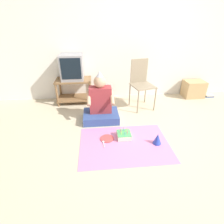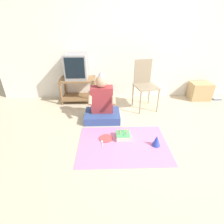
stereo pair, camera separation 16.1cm
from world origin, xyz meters
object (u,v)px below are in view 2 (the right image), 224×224
at_px(tv, 76,67).
at_px(paper_plate, 106,138).
at_px(book_pile, 216,98).
at_px(party_hat_blue, 156,141).
at_px(folding_chair, 144,81).
at_px(birthday_cake, 123,136).
at_px(person_seated, 102,105).
at_px(cardboard_box_stack, 200,91).

bearing_deg(tv, paper_plate, -67.59).
distance_m(book_pile, party_hat_blue, 2.43).
height_order(folding_chair, birthday_cake, folding_chair).
bearing_deg(person_seated, party_hat_blue, -45.45).
bearing_deg(tv, party_hat_blue, -50.81).
height_order(folding_chair, paper_plate, folding_chair).
xyz_separation_m(person_seated, birthday_cake, (0.33, -0.62, -0.23)).
height_order(folding_chair, cardboard_box_stack, folding_chair).
bearing_deg(party_hat_blue, birthday_cake, 157.66).
distance_m(person_seated, paper_plate, 0.69).
bearing_deg(birthday_cake, book_pile, 31.75).
bearing_deg(party_hat_blue, paper_plate, 166.07).
distance_m(folding_chair, paper_plate, 1.45).
xyz_separation_m(tv, book_pile, (3.15, -0.03, -0.75)).
xyz_separation_m(book_pile, party_hat_blue, (-1.82, -1.61, 0.06)).
bearing_deg(book_pile, birthday_cake, -148.25).
xyz_separation_m(cardboard_box_stack, person_seated, (-2.21, -0.84, 0.08)).
height_order(tv, folding_chair, tv).
relative_size(cardboard_box_stack, birthday_cake, 2.13).
bearing_deg(party_hat_blue, tv, 129.19).
bearing_deg(paper_plate, party_hat_blue, -13.93).
bearing_deg(book_pile, party_hat_blue, -138.50).
bearing_deg(paper_plate, book_pile, 29.18).
bearing_deg(person_seated, tv, 122.98).
height_order(book_pile, paper_plate, book_pile).
xyz_separation_m(tv, person_seated, (0.54, -0.83, -0.50)).
xyz_separation_m(cardboard_box_stack, paper_plate, (-2.15, -1.47, -0.18)).
bearing_deg(cardboard_box_stack, person_seated, -159.15).
relative_size(birthday_cake, paper_plate, 1.02).
height_order(tv, book_pile, tv).
height_order(cardboard_box_stack, birthday_cake, cardboard_box_stack).
bearing_deg(person_seated, paper_plate, -84.17).
relative_size(tv, paper_plate, 2.44).
relative_size(tv, person_seated, 0.57).
height_order(cardboard_box_stack, party_hat_blue, cardboard_box_stack).
bearing_deg(book_pile, paper_plate, -150.82).
height_order(book_pile, party_hat_blue, party_hat_blue).
xyz_separation_m(tv, paper_plate, (0.60, -1.46, -0.76)).
bearing_deg(birthday_cake, party_hat_blue, -22.34).
bearing_deg(folding_chair, party_hat_blue, -91.65).
distance_m(folding_chair, cardboard_box_stack, 1.47).
xyz_separation_m(tv, party_hat_blue, (1.34, -1.64, -0.68)).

